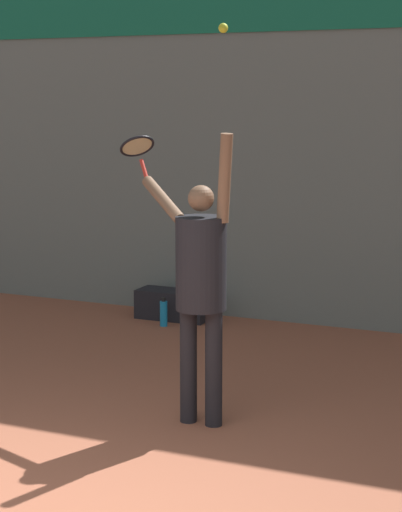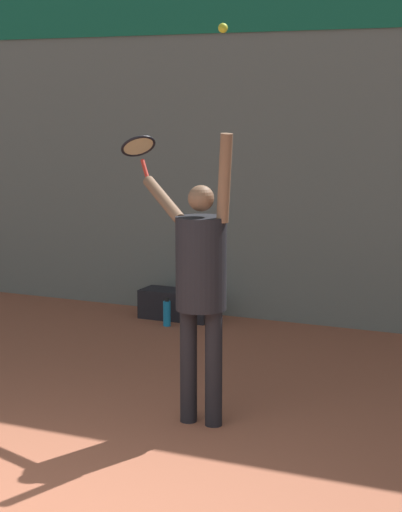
{
  "view_description": "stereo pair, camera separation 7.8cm",
  "coord_description": "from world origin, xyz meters",
  "px_view_note": "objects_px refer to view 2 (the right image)",
  "views": [
    {
      "loc": [
        3.01,
        -3.76,
        2.45
      ],
      "look_at": [
        0.28,
        2.42,
        1.3
      ],
      "focal_mm": 65.0,
      "sensor_mm": 36.0,
      "label": 1
    },
    {
      "loc": [
        3.08,
        -3.72,
        2.45
      ],
      "look_at": [
        0.28,
        2.42,
        1.3
      ],
      "focal_mm": 65.0,
      "sensor_mm": 36.0,
      "label": 2
    }
  ],
  "objects_px": {
    "tennis_player": "(200,276)",
    "tennis_ball": "(223,28)",
    "equipment_bag": "(177,305)",
    "tennis_racket": "(139,148)",
    "water_bottle": "(167,313)"
  },
  "relations": [
    {
      "from": "tennis_player",
      "to": "water_bottle",
      "type": "xyz_separation_m",
      "value": [
        -1.61,
        2.63,
        -1.0
      ]
    },
    {
      "from": "tennis_ball",
      "to": "equipment_bag",
      "type": "distance_m",
      "value": 4.55
    },
    {
      "from": "tennis_player",
      "to": "equipment_bag",
      "type": "height_order",
      "value": "tennis_player"
    },
    {
      "from": "tennis_player",
      "to": "tennis_ball",
      "type": "bearing_deg",
      "value": -25.96
    },
    {
      "from": "tennis_player",
      "to": "water_bottle",
      "type": "relative_size",
      "value": 6.98
    },
    {
      "from": "tennis_racket",
      "to": "equipment_bag",
      "type": "bearing_deg",
      "value": 109.57
    },
    {
      "from": "tennis_player",
      "to": "equipment_bag",
      "type": "distance_m",
      "value": 3.55
    },
    {
      "from": "tennis_racket",
      "to": "equipment_bag",
      "type": "height_order",
      "value": "tennis_racket"
    },
    {
      "from": "tennis_player",
      "to": "tennis_racket",
      "type": "bearing_deg",
      "value": 147.62
    },
    {
      "from": "tennis_player",
      "to": "tennis_racket",
      "type": "distance_m",
      "value": 1.29
    },
    {
      "from": "tennis_player",
      "to": "tennis_racket",
      "type": "xyz_separation_m",
      "value": [
        -0.77,
        0.49,
        0.91
      ]
    },
    {
      "from": "tennis_ball",
      "to": "equipment_bag",
      "type": "relative_size",
      "value": 0.08
    },
    {
      "from": "tennis_player",
      "to": "tennis_racket",
      "type": "height_order",
      "value": "tennis_player"
    },
    {
      "from": "water_bottle",
      "to": "equipment_bag",
      "type": "xyz_separation_m",
      "value": [
        -0.05,
        0.35,
        0.02
      ]
    },
    {
      "from": "tennis_player",
      "to": "equipment_bag",
      "type": "relative_size",
      "value": 2.7
    }
  ]
}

